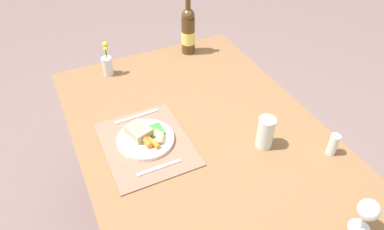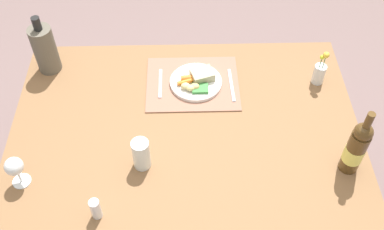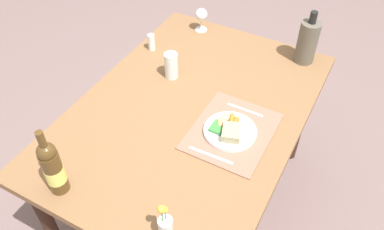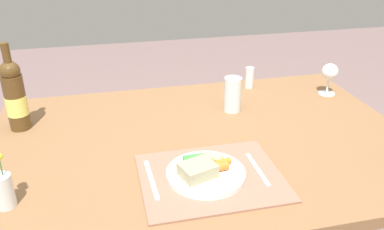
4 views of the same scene
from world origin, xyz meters
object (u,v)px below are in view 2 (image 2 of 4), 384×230
Objects in this scene: flower_vase at (320,72)px; cooler_bottle at (45,49)px; salt_shaker at (97,209)px; wine_bottle at (357,148)px; dinner_plate at (197,81)px; fork at (232,85)px; water_tumbler at (142,155)px; wine_glass at (15,167)px; dining_table at (186,136)px; knife at (161,83)px.

cooler_bottle is at bearing -5.55° from flower_vase.
wine_bottle reaches higher than salt_shaker.
dinner_plate is at bearing -120.29° from salt_shaker.
water_tumbler is at bearing 45.32° from fork.
flower_vase is at bearing -179.28° from dinner_plate.
dinner_plate is 0.54m from flower_vase.
fork is 1.44× the size of water_tumbler.
wine_glass reaches higher than fork.
water_tumbler is (0.17, 0.20, 0.14)m from dining_table.
water_tumbler is 0.48× the size of cooler_bottle.
dinner_plate is at bearing -38.50° from wine_bottle.
dinner_plate is 1.28× the size of flower_vase.
wine_bottle reaches higher than knife.
flower_vase is 1.94× the size of salt_shaker.
dinner_plate reaches higher than fork.
wine_glass is at bearing 22.15° from flower_vase.
fork is 0.95m from wine_glass.
water_tumbler is 0.43× the size of wine_bottle.
dinner_plate is 1.69× the size of wine_glass.
salt_shaker is (0.37, 0.63, 0.02)m from dinner_plate.
wine_glass is (0.51, 0.49, 0.09)m from knife.
flower_vase reaches higher than dinner_plate.
dinner_plate is 0.73m from salt_shaker.
water_tumbler is (0.22, 0.42, 0.04)m from dinner_plate.
flower_vase is 0.63× the size of cooler_bottle.
wine_bottle is at bearing 148.14° from knife.
flower_vase is at bearing 174.45° from cooler_bottle.
dinner_plate is 0.73m from wine_bottle.
flower_vase is (-0.38, -0.02, 0.05)m from fork.
fork is 0.31m from knife.
cooler_bottle is (0.45, -0.54, 0.06)m from water_tumbler.
dinner_plate is 1.17× the size of fork.
cooler_bottle reaches higher than flower_vase.
dining_table is 10.53× the size of water_tumbler.
dining_table is 0.69m from wine_bottle.
cooler_bottle is (0.61, -0.35, 0.20)m from dining_table.
dinner_plate is at bearing -6.72° from fork.
fork is at bearing -134.70° from dining_table.
fork reaches higher than dining_table.
water_tumbler is 1.47× the size of salt_shaker.
wine_glass is at bearing -26.15° from salt_shaker.
fork is 0.84m from cooler_bottle.
salt_shaker is at bearing 153.85° from wine_glass.
salt_shaker is at bearing 59.71° from dinner_plate.
cooler_bottle is at bearing -12.92° from knife.
flower_vase is (-0.54, -0.01, 0.03)m from dinner_plate.
water_tumbler is 0.79m from wine_bottle.
wine_glass is (0.61, 0.26, 0.18)m from dining_table.
salt_shaker is at bearing 72.10° from knife.
wine_glass is 0.43× the size of wine_bottle.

